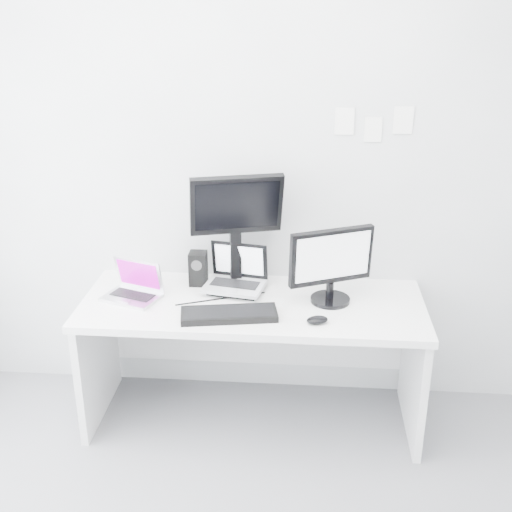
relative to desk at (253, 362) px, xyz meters
The scene contains 12 objects.
back_wall 1.05m from the desk, 90.00° to the left, with size 3.60×3.60×0.00m, color silver.
desk is the anchor object (origin of this frame).
macbook 0.80m from the desk, behind, with size 0.28×0.21×0.21m, color #B0B0B4.
speaker 0.59m from the desk, 147.63° to the left, with size 0.09×0.09×0.19m, color black.
dell_laptop 0.52m from the desk, 134.08° to the left, with size 0.31×0.24×0.26m, color #B1B3B9.
rear_monitor 0.73m from the desk, 119.10° to the left, with size 0.49×0.18×0.66m, color black.
samsung_monitor 0.70m from the desk, ahead, with size 0.45×0.21×0.42m, color black.
keyboard 0.43m from the desk, 119.63° to the right, with size 0.48×0.17×0.03m, color black.
mouse 0.55m from the desk, 31.73° to the right, with size 0.11×0.07×0.04m, color black.
wall_note_0 1.38m from the desk, 37.40° to the left, with size 0.10×0.00×0.14m, color white.
wall_note_1 1.40m from the desk, 29.83° to the left, with size 0.09×0.00×0.13m, color white.
wall_note_2 1.51m from the desk, 24.64° to the left, with size 0.10×0.00×0.14m, color white.
Camera 1 is at (0.26, -1.76, 2.22)m, focal length 45.00 mm.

